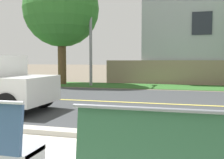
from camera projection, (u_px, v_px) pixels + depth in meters
The scene contains 8 objects.
ground_plane at pixel (150, 97), 10.24m from camera, with size 140.00×140.00×0.00m, color #665B4C.
curb_edge at pixel (110, 136), 4.79m from camera, with size 44.00×0.30×0.11m, color #ADA89E.
street_asphalt at pixel (144, 103), 8.79m from camera, with size 52.00×8.00×0.01m, color #383A3D.
road_centre_line at pixel (144, 103), 8.79m from camera, with size 48.00×0.14×0.01m, color #E0CC4C.
far_verge_grass at pixel (160, 86), 14.31m from camera, with size 48.00×2.80×0.02m, color #2D6026.
streetlamp at pixel (92, 16), 14.83m from camera, with size 0.24×2.10×6.73m.
shade_tree_far_left at pixel (63, 3), 15.41m from camera, with size 4.38×4.38×7.23m.
garden_wall at pixel (217, 73), 15.17m from camera, with size 13.00×0.36×1.40m, color gray.
Camera 1 is at (1.26, -2.19, 1.41)m, focal length 43.00 mm.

